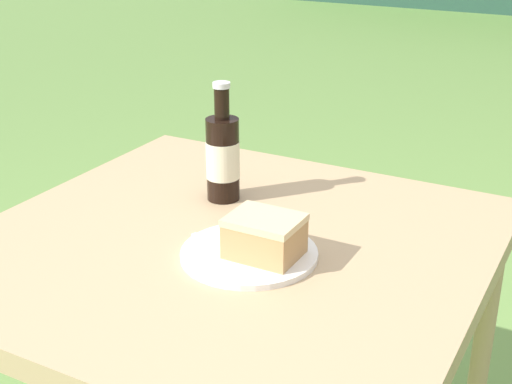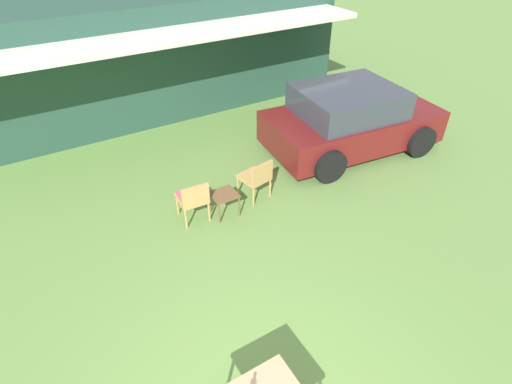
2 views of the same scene
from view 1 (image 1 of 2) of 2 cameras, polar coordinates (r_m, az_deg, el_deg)
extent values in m
cube|color=tan|center=(1.23, -2.22, -4.60)|extent=(0.85, 0.83, 0.04)
cylinder|color=tan|center=(1.86, -6.44, -6.97)|extent=(0.04, 0.04, 0.67)
cylinder|color=tan|center=(1.61, 17.43, -13.18)|extent=(0.04, 0.04, 0.67)
cylinder|color=white|center=(1.16, -0.55, -4.95)|extent=(0.22, 0.22, 0.01)
cube|color=tan|center=(1.13, 0.69, -3.80)|extent=(0.11, 0.09, 0.06)
cube|color=#DBBC89|center=(1.12, 0.69, -2.26)|extent=(0.11, 0.09, 0.01)
cylinder|color=black|center=(1.35, -2.67, 2.61)|extent=(0.06, 0.06, 0.16)
cylinder|color=black|center=(1.32, -2.76, 7.09)|extent=(0.03, 0.03, 0.06)
cylinder|color=silver|center=(1.31, -2.78, 8.55)|extent=(0.03, 0.03, 0.01)
cylinder|color=beige|center=(1.35, -2.67, 2.61)|extent=(0.06, 0.06, 0.07)
cube|color=silver|center=(1.17, -2.33, -4.76)|extent=(0.17, 0.06, 0.01)
cylinder|color=silver|center=(1.22, 0.40, -3.47)|extent=(0.03, 0.03, 0.01)
camera|label=2|loc=(3.81, -123.03, 58.11)|focal=28.00mm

